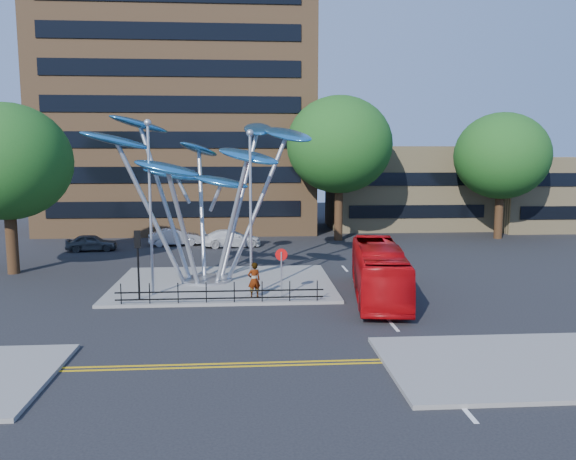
{
  "coord_description": "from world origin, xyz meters",
  "views": [
    {
      "loc": [
        0.39,
        -24.82,
        7.21
      ],
      "look_at": [
        2.43,
        4.0,
        3.33
      ],
      "focal_mm": 35.0,
      "sensor_mm": 36.0,
      "label": 1
    }
  ],
  "objects": [
    {
      "name": "double_yellow_far",
      "position": [
        0.0,
        -6.3,
        0.01
      ],
      "size": [
        40.0,
        0.12,
        0.01
      ],
      "primitive_type": "cube",
      "color": "gold",
      "rests_on": "ground"
    },
    {
      "name": "red_bus",
      "position": [
        6.95,
        2.67,
        1.36
      ],
      "size": [
        3.67,
        9.99,
        2.72
      ],
      "primitive_type": "imported",
      "rotation": [
        0.0,
        0.0,
        -0.15
      ],
      "color": "#B3080C",
      "rests_on": "ground"
    },
    {
      "name": "brick_tower",
      "position": [
        -6.0,
        32.0,
        15.0
      ],
      "size": [
        25.0,
        15.0,
        30.0
      ],
      "primitive_type": "cube",
      "color": "brown",
      "rests_on": "ground"
    },
    {
      "name": "parked_car_left",
      "position": [
        -11.47,
        18.0,
        0.63
      ],
      "size": [
        3.86,
        1.9,
        1.27
      ],
      "primitive_type": "imported",
      "rotation": [
        0.0,
        0.0,
        1.68
      ],
      "color": "#44484C",
      "rests_on": "ground"
    },
    {
      "name": "pedestrian",
      "position": [
        0.64,
        2.5,
        1.04
      ],
      "size": [
        0.75,
        0.6,
        1.78
      ],
      "primitive_type": "imported",
      "rotation": [
        0.0,
        0.0,
        3.44
      ],
      "color": "gray",
      "rests_on": "traffic_island"
    },
    {
      "name": "tree_far",
      "position": [
        22.0,
        22.0,
        7.11
      ],
      "size": [
        8.0,
        8.0,
        10.81
      ],
      "color": "black",
      "rests_on": "ground"
    },
    {
      "name": "street_lamp_left",
      "position": [
        -4.5,
        3.5,
        5.36
      ],
      "size": [
        0.36,
        0.36,
        8.8
      ],
      "color": "#9EA0A5",
      "rests_on": "traffic_island"
    },
    {
      "name": "pedestrian_railing_front",
      "position": [
        -1.0,
        1.7,
        0.55
      ],
      "size": [
        10.0,
        0.06,
        1.0
      ],
      "color": "black",
      "rests_on": "traffic_island"
    },
    {
      "name": "no_entry_sign_island",
      "position": [
        2.0,
        2.52,
        1.82
      ],
      "size": [
        0.6,
        0.1,
        2.45
      ],
      "color": "#9EA0A5",
      "rests_on": "traffic_island"
    },
    {
      "name": "street_lamp_right",
      "position": [
        0.5,
        3.0,
        5.09
      ],
      "size": [
        0.36,
        0.36,
        8.3
      ],
      "color": "#9EA0A5",
      "rests_on": "traffic_island"
    },
    {
      "name": "low_building_near",
      "position": [
        16.0,
        30.0,
        4.0
      ],
      "size": [
        15.0,
        8.0,
        8.0
      ],
      "primitive_type": "cube",
      "color": "tan",
      "rests_on": "ground"
    },
    {
      "name": "parked_car_mid",
      "position": [
        -5.49,
        20.08,
        0.69
      ],
      "size": [
        4.35,
        2.13,
        1.37
      ],
      "primitive_type": "imported",
      "rotation": [
        0.0,
        0.0,
        1.74
      ],
      "color": "#ADAFB5",
      "rests_on": "ground"
    },
    {
      "name": "pavement_right",
      "position": [
        11.0,
        -7.0,
        0.07
      ],
      "size": [
        12.0,
        6.0,
        0.15
      ],
      "primitive_type": "cube",
      "color": "slate",
      "rests_on": "ground"
    },
    {
      "name": "ground",
      "position": [
        0.0,
        0.0,
        0.0
      ],
      "size": [
        120.0,
        120.0,
        0.0
      ],
      "primitive_type": "plane",
      "color": "black",
      "rests_on": "ground"
    },
    {
      "name": "traffic_island",
      "position": [
        -1.0,
        6.0,
        0.07
      ],
      "size": [
        12.0,
        9.0,
        0.15
      ],
      "primitive_type": "cube",
      "color": "slate",
      "rests_on": "ground"
    },
    {
      "name": "double_yellow_near",
      "position": [
        0.0,
        -6.0,
        0.01
      ],
      "size": [
        40.0,
        0.12,
        0.01
      ],
      "primitive_type": "cube",
      "color": "gold",
      "rests_on": "ground"
    },
    {
      "name": "tree_right",
      "position": [
        8.0,
        22.0,
        8.04
      ],
      "size": [
        8.8,
        8.8,
        12.11
      ],
      "color": "black",
      "rests_on": "ground"
    },
    {
      "name": "leaf_sculpture",
      "position": [
        -2.07,
        6.68,
        6.87
      ],
      "size": [
        12.72,
        9.54,
        9.51
      ],
      "color": "#9EA0A5",
      "rests_on": "traffic_island"
    },
    {
      "name": "tree_left",
      "position": [
        -14.0,
        10.0,
        6.79
      ],
      "size": [
        7.6,
        7.6,
        10.32
      ],
      "color": "black",
      "rests_on": "ground"
    },
    {
      "name": "traffic_light_island",
      "position": [
        -5.0,
        2.5,
        2.61
      ],
      "size": [
        0.28,
        0.18,
        3.42
      ],
      "color": "black",
      "rests_on": "traffic_island"
    },
    {
      "name": "parked_car_right",
      "position": [
        -0.99,
        19.14,
        0.67
      ],
      "size": [
        4.84,
        2.45,
        1.35
      ],
      "primitive_type": "imported",
      "rotation": [
        0.0,
        0.0,
        1.7
      ],
      "color": "silver",
      "rests_on": "ground"
    },
    {
      "name": "low_building_far",
      "position": [
        30.0,
        28.0,
        3.5
      ],
      "size": [
        12.0,
        8.0,
        7.0
      ],
      "primitive_type": "cube",
      "color": "tan",
      "rests_on": "ground"
    }
  ]
}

